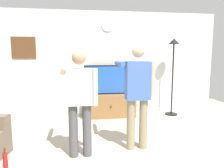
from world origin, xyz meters
name	(u,v)px	position (x,y,z in m)	size (l,w,h in m)	color
back_wall	(99,64)	(0.00, 2.95, 1.35)	(6.40, 0.10, 2.70)	silver
tv_stand	(109,105)	(0.22, 2.60, 0.29)	(1.31, 0.49, 0.58)	olive
television	(109,80)	(0.22, 2.65, 0.95)	(1.25, 0.07, 0.74)	black
wall_clock	(108,25)	(0.22, 2.89, 2.34)	(0.32, 0.32, 0.03)	white
framed_picture	(24,48)	(-1.87, 2.90, 1.76)	(0.57, 0.04, 0.53)	brown
floor_lamp	(173,61)	(1.88, 2.52, 1.43)	(0.32, 0.32, 2.00)	black
person_standing_nearer_lamp	(80,98)	(-0.55, 0.54, 0.94)	(0.57, 0.78, 1.66)	#4C4C51
person_standing_nearer_couch	(137,91)	(0.41, 0.67, 1.00)	(0.58, 0.78, 1.76)	gray
beverage_bottle	(5,160)	(-1.60, 0.31, 0.12)	(0.07, 0.07, 0.30)	maroon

